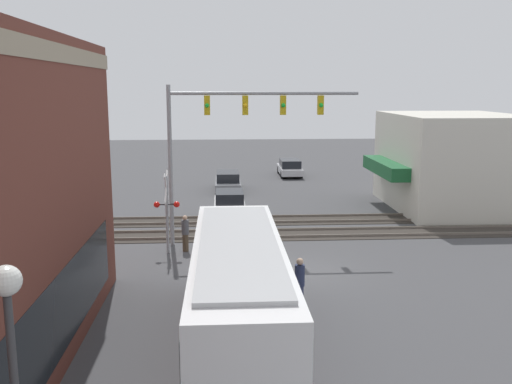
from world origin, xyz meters
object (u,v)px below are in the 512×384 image
(parked_car_silver, at_px, (290,168))
(pedestrian_at_crossing, at_px, (185,233))
(pedestrian_near_bus, at_px, (300,284))
(crossing_signal, at_px, (167,204))
(parked_car_grey, at_px, (228,182))
(city_bus, at_px, (239,291))
(parked_car_white, at_px, (230,204))

(parked_car_silver, xyz_separation_m, pedestrian_at_crossing, (-22.35, 7.57, 0.21))
(pedestrian_near_bus, bearing_deg, crossing_signal, 35.57)
(parked_car_grey, bearing_deg, pedestrian_at_crossing, 172.07)
(parked_car_grey, relative_size, pedestrian_near_bus, 2.52)
(parked_car_grey, bearing_deg, parked_car_silver, -38.42)
(pedestrian_at_crossing, bearing_deg, parked_car_silver, -18.70)
(crossing_signal, distance_m, parked_car_grey, 16.17)
(parked_car_grey, relative_size, pedestrian_at_crossing, 2.75)
(city_bus, distance_m, parked_car_silver, 33.14)
(parked_car_grey, xyz_separation_m, pedestrian_near_bus, (-22.97, -2.17, 0.29))
(parked_car_white, relative_size, pedestrian_near_bus, 2.27)
(city_bus, xyz_separation_m, pedestrian_at_crossing, (10.32, 2.17, -0.94))
(city_bus, relative_size, parked_car_grey, 2.30)
(city_bus, height_order, crossing_signal, crossing_signal)
(parked_car_silver, bearing_deg, city_bus, 170.62)
(crossing_signal, height_order, parked_car_silver, crossing_signal)
(city_bus, height_order, parked_car_white, city_bus)
(parked_car_white, distance_m, pedestrian_at_crossing, 7.64)
(parked_car_silver, height_order, pedestrian_at_crossing, pedestrian_at_crossing)
(parked_car_silver, distance_m, pedestrian_at_crossing, 23.60)
(pedestrian_at_crossing, bearing_deg, crossing_signal, 108.43)
(crossing_signal, bearing_deg, parked_car_white, -21.30)
(crossing_signal, distance_m, parked_car_silver, 24.17)
(city_bus, xyz_separation_m, parked_car_white, (17.64, -0.00, -1.12))
(parked_car_grey, relative_size, parked_car_silver, 1.02)
(city_bus, distance_m, pedestrian_near_bus, 3.71)
(pedestrian_at_crossing, relative_size, pedestrian_near_bus, 0.92)
(parked_car_grey, height_order, pedestrian_at_crossing, pedestrian_at_crossing)
(parked_car_white, bearing_deg, pedestrian_near_bus, -171.64)
(crossing_signal, bearing_deg, parked_car_grey, -10.60)
(city_bus, xyz_separation_m, parked_car_silver, (32.68, -5.40, -1.15))
(parked_car_white, distance_m, pedestrian_near_bus, 14.91)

